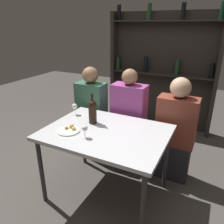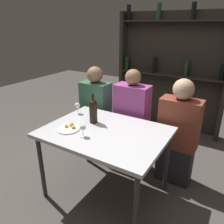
# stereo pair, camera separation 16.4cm
# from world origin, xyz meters

# --- Properties ---
(ground_plane) EXTENTS (10.00, 10.00, 0.00)m
(ground_plane) POSITION_xyz_m (0.00, 0.00, 0.00)
(ground_plane) COLOR #47423D
(dining_table) EXTENTS (1.18, 0.88, 0.76)m
(dining_table) POSITION_xyz_m (0.00, 0.00, 0.70)
(dining_table) COLOR silver
(dining_table) RESTS_ON ground_plane
(wine_rack_wall) EXTENTS (1.79, 0.21, 2.02)m
(wine_rack_wall) POSITION_xyz_m (-0.00, 2.00, 1.03)
(wine_rack_wall) COLOR #28231E
(wine_rack_wall) RESTS_ON ground_plane
(wine_bottle) EXTENTS (0.08, 0.08, 0.32)m
(wine_bottle) POSITION_xyz_m (-0.21, 0.10, 0.90)
(wine_bottle) COLOR black
(wine_bottle) RESTS_ON dining_table
(wine_glass_0) EXTENTS (0.06, 0.06, 0.12)m
(wine_glass_0) POSITION_xyz_m (-0.11, -0.20, 0.85)
(wine_glass_0) COLOR silver
(wine_glass_0) RESTS_ON dining_table
(wine_glass_1) EXTENTS (0.06, 0.06, 0.13)m
(wine_glass_1) POSITION_xyz_m (-0.51, 0.21, 0.86)
(wine_glass_1) COLOR silver
(wine_glass_1) RESTS_ON dining_table
(food_plate_0) EXTENTS (0.22, 0.22, 0.05)m
(food_plate_0) POSITION_xyz_m (-0.32, -0.16, 0.77)
(food_plate_0) COLOR silver
(food_plate_0) RESTS_ON dining_table
(seated_person_left) EXTENTS (0.38, 0.22, 1.24)m
(seated_person_left) POSITION_xyz_m (-0.55, 0.62, 0.59)
(seated_person_left) COLOR #26262B
(seated_person_left) RESTS_ON ground_plane
(seated_person_center) EXTENTS (0.41, 0.22, 1.26)m
(seated_person_center) POSITION_xyz_m (-0.02, 0.62, 0.59)
(seated_person_center) COLOR #26262B
(seated_person_center) RESTS_ON ground_plane
(seated_person_right) EXTENTS (0.43, 0.22, 1.22)m
(seated_person_right) POSITION_xyz_m (0.56, 0.62, 0.58)
(seated_person_right) COLOR #26262B
(seated_person_right) RESTS_ON ground_plane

